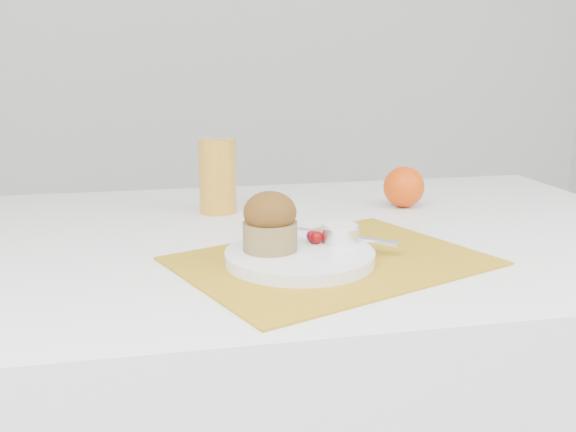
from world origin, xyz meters
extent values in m
cube|color=#B28518|center=(-0.02, -0.11, 0.75)|extent=(0.49, 0.43, 0.00)
cylinder|color=white|center=(-0.07, -0.11, 0.76)|extent=(0.26, 0.26, 0.02)
cylinder|color=white|center=(0.00, -0.08, 0.78)|extent=(0.06, 0.06, 0.02)
cylinder|color=white|center=(0.00, -0.08, 0.79)|extent=(0.06, 0.06, 0.01)
ellipsoid|color=#5B0217|center=(-0.04, -0.07, 0.78)|extent=(0.02, 0.02, 0.02)
ellipsoid|color=#510202|center=(-0.04, -0.08, 0.78)|extent=(0.02, 0.02, 0.02)
cube|color=white|center=(0.00, -0.06, 0.77)|extent=(0.15, 0.13, 0.00)
sphere|color=#EC4A08|center=(0.20, 0.19, 0.79)|extent=(0.08, 0.08, 0.08)
cylinder|color=gold|center=(-0.15, 0.22, 0.82)|extent=(0.07, 0.07, 0.14)
cylinder|color=olive|center=(-0.11, -0.10, 0.79)|extent=(0.10, 0.10, 0.04)
ellipsoid|color=#3A200A|center=(-0.11, -0.10, 0.82)|extent=(0.07, 0.07, 0.06)
camera|label=1|loc=(-0.26, -0.94, 1.03)|focal=40.00mm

